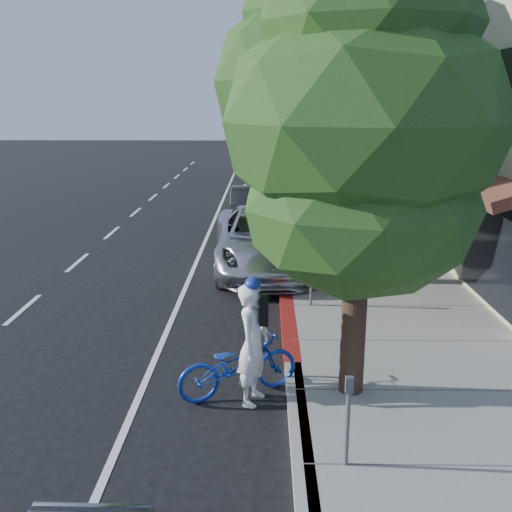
{
  "coord_description": "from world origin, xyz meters",
  "views": [
    {
      "loc": [
        -0.52,
        -10.49,
        4.76
      ],
      "look_at": [
        -0.72,
        1.92,
        1.35
      ],
      "focal_mm": 40.0,
      "sensor_mm": 36.0,
      "label": 1
    }
  ],
  "objects_px": {
    "street_tree_4": "(291,105)",
    "bicycle": "(238,365)",
    "dark_suv_far": "(266,164)",
    "street_tree_2": "(306,113)",
    "white_pickup": "(266,189)",
    "street_tree_1": "(324,87)",
    "street_tree_3": "(297,100)",
    "street_tree_0": "(363,129)",
    "dark_sedan": "(251,207)",
    "street_tree_5": "(287,105)",
    "cyclist": "(253,344)",
    "pedestrian": "(344,206)",
    "silver_suv": "(266,239)"
  },
  "relations": [
    {
      "from": "white_pickup",
      "to": "bicycle",
      "type": "bearing_deg",
      "value": -90.96
    },
    {
      "from": "street_tree_1",
      "to": "bicycle",
      "type": "xyz_separation_m",
      "value": [
        -1.85,
        -5.92,
        -4.51
      ]
    },
    {
      "from": "cyclist",
      "to": "street_tree_3",
      "type": "bearing_deg",
      "value": 13.05
    },
    {
      "from": "street_tree_3",
      "to": "white_pickup",
      "type": "height_order",
      "value": "street_tree_3"
    },
    {
      "from": "cyclist",
      "to": "pedestrian",
      "type": "height_order",
      "value": "cyclist"
    },
    {
      "from": "street_tree_2",
      "to": "white_pickup",
      "type": "distance_m",
      "value": 7.16
    },
    {
      "from": "bicycle",
      "to": "dark_suv_far",
      "type": "xyz_separation_m",
      "value": [
        0.45,
        28.68,
        0.21
      ]
    },
    {
      "from": "street_tree_2",
      "to": "dark_suv_far",
      "type": "relative_size",
      "value": 1.6
    },
    {
      "from": "bicycle",
      "to": "dark_sedan",
      "type": "distance_m",
      "value": 13.13
    },
    {
      "from": "street_tree_2",
      "to": "silver_suv",
      "type": "relative_size",
      "value": 1.15
    },
    {
      "from": "street_tree_2",
      "to": "street_tree_4",
      "type": "height_order",
      "value": "street_tree_4"
    },
    {
      "from": "street_tree_5",
      "to": "white_pickup",
      "type": "relative_size",
      "value": 1.45
    },
    {
      "from": "cyclist",
      "to": "white_pickup",
      "type": "xyz_separation_m",
      "value": [
        0.2,
        18.14,
        -0.28
      ]
    },
    {
      "from": "street_tree_2",
      "to": "street_tree_3",
      "type": "height_order",
      "value": "street_tree_3"
    },
    {
      "from": "bicycle",
      "to": "dark_suv_far",
      "type": "relative_size",
      "value": 0.47
    },
    {
      "from": "street_tree_0",
      "to": "street_tree_2",
      "type": "distance_m",
      "value": 12.0
    },
    {
      "from": "street_tree_5",
      "to": "dark_suv_far",
      "type": "distance_m",
      "value": 4.14
    },
    {
      "from": "dark_sedan",
      "to": "white_pickup",
      "type": "relative_size",
      "value": 0.92
    },
    {
      "from": "street_tree_0",
      "to": "pedestrian",
      "type": "height_order",
      "value": "street_tree_0"
    },
    {
      "from": "bicycle",
      "to": "street_tree_1",
      "type": "bearing_deg",
      "value": -41.2
    },
    {
      "from": "street_tree_1",
      "to": "silver_suv",
      "type": "bearing_deg",
      "value": 133.03
    },
    {
      "from": "cyclist",
      "to": "bicycle",
      "type": "height_order",
      "value": "cyclist"
    },
    {
      "from": "street_tree_4",
      "to": "bicycle",
      "type": "distance_m",
      "value": 24.31
    },
    {
      "from": "bicycle",
      "to": "silver_suv",
      "type": "bearing_deg",
      "value": -27.32
    },
    {
      "from": "street_tree_4",
      "to": "bicycle",
      "type": "height_order",
      "value": "street_tree_4"
    },
    {
      "from": "street_tree_3",
      "to": "street_tree_4",
      "type": "bearing_deg",
      "value": 90.0
    },
    {
      "from": "street_tree_4",
      "to": "dark_suv_far",
      "type": "height_order",
      "value": "street_tree_4"
    },
    {
      "from": "dark_suv_far",
      "to": "pedestrian",
      "type": "height_order",
      "value": "pedestrian"
    },
    {
      "from": "dark_sedan",
      "to": "pedestrian",
      "type": "relative_size",
      "value": 2.97
    },
    {
      "from": "dark_sedan",
      "to": "dark_suv_far",
      "type": "xyz_separation_m",
      "value": [
        0.55,
        15.55,
        0.01
      ]
    },
    {
      "from": "street_tree_5",
      "to": "silver_suv",
      "type": "relative_size",
      "value": 1.15
    },
    {
      "from": "street_tree_2",
      "to": "bicycle",
      "type": "bearing_deg",
      "value": -98.83
    },
    {
      "from": "street_tree_5",
      "to": "pedestrian",
      "type": "distance_m",
      "value": 17.75
    },
    {
      "from": "street_tree_5",
      "to": "dark_suv_far",
      "type": "bearing_deg",
      "value": -138.45
    },
    {
      "from": "dark_sedan",
      "to": "cyclist",
      "type": "bearing_deg",
      "value": -89.7
    },
    {
      "from": "street_tree_1",
      "to": "dark_suv_far",
      "type": "bearing_deg",
      "value": 93.52
    },
    {
      "from": "street_tree_2",
      "to": "street_tree_4",
      "type": "relative_size",
      "value": 0.96
    },
    {
      "from": "street_tree_1",
      "to": "street_tree_3",
      "type": "distance_m",
      "value": 12.0
    },
    {
      "from": "street_tree_4",
      "to": "pedestrian",
      "type": "height_order",
      "value": "street_tree_4"
    },
    {
      "from": "street_tree_0",
      "to": "street_tree_1",
      "type": "relative_size",
      "value": 0.84
    },
    {
      "from": "street_tree_0",
      "to": "dark_sedan",
      "type": "bearing_deg",
      "value": 98.39
    },
    {
      "from": "dark_sedan",
      "to": "dark_suv_far",
      "type": "distance_m",
      "value": 15.56
    },
    {
      "from": "street_tree_0",
      "to": "street_tree_5",
      "type": "bearing_deg",
      "value": 90.0
    },
    {
      "from": "street_tree_1",
      "to": "street_tree_3",
      "type": "bearing_deg",
      "value": 90.0
    },
    {
      "from": "street_tree_2",
      "to": "bicycle",
      "type": "distance_m",
      "value": 12.64
    },
    {
      "from": "dark_suv_far",
      "to": "street_tree_3",
      "type": "bearing_deg",
      "value": -80.67
    },
    {
      "from": "street_tree_0",
      "to": "dark_sedan",
      "type": "relative_size",
      "value": 1.54
    },
    {
      "from": "dark_sedan",
      "to": "pedestrian",
      "type": "xyz_separation_m",
      "value": [
        3.49,
        -0.54,
        0.17
      ]
    },
    {
      "from": "dark_sedan",
      "to": "pedestrian",
      "type": "distance_m",
      "value": 3.54
    },
    {
      "from": "white_pickup",
      "to": "street_tree_1",
      "type": "bearing_deg",
      "value": -82.87
    }
  ]
}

